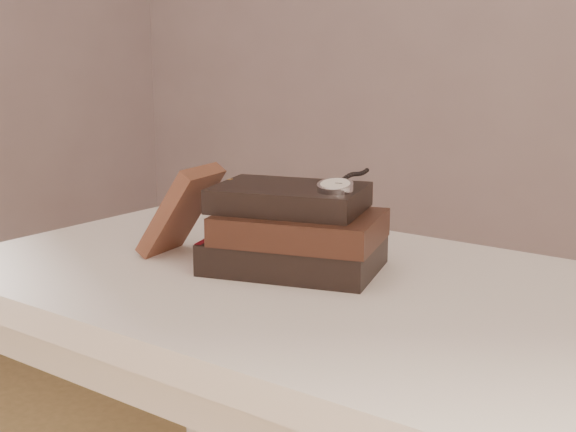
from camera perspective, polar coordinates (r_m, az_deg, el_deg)
The scene contains 5 objects.
table at distance 1.11m, azimuth 1.37°, elevation -8.93°, with size 1.00×0.60×0.75m.
book_stack at distance 1.10m, azimuth 0.49°, elevation -1.11°, with size 0.28×0.22×0.12m.
journal at distance 1.18m, azimuth -7.74°, elevation 0.41°, with size 0.02×0.09×0.15m, color #46251B.
pocket_watch at distance 1.06m, azimuth 3.60°, elevation 2.26°, with size 0.06×0.15×0.02m.
eyeglasses at distance 1.20m, azimuth -2.09°, elevation 0.61°, with size 0.13×0.14×0.05m.
Camera 1 is at (0.59, -0.49, 1.06)m, focal length 49.24 mm.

